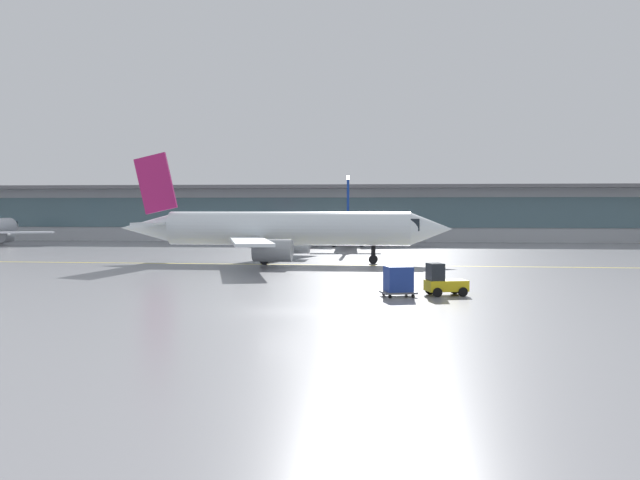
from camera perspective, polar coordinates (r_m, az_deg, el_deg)
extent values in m
plane|color=gray|center=(38.75, -3.16, -5.76)|extent=(400.00, 400.00, 0.00)
cube|color=yellow|center=(70.75, -2.78, -1.99)|extent=(109.96, 3.60, 0.01)
cube|color=#B2B7BC|center=(122.95, 2.65, 2.04)|extent=(209.21, 8.00, 9.00)
cube|color=slate|center=(118.87, 2.56, 2.23)|extent=(200.84, 0.16, 5.04)
cube|color=slate|center=(121.50, 2.62, 4.29)|extent=(217.58, 11.00, 0.60)
cone|color=silver|center=(129.96, -23.47, 1.08)|extent=(2.58, 3.24, 2.53)
cube|color=black|center=(128.08, -23.91, 1.20)|extent=(2.12, 2.43, 0.93)
cube|color=silver|center=(115.53, -23.42, 0.56)|extent=(11.22, 5.61, 0.22)
cylinder|color=#999EA3|center=(117.62, -24.09, 0.22)|extent=(1.69, 2.85, 1.65)
cylinder|color=black|center=(126.09, -24.40, 0.10)|extent=(0.34, 0.34, 1.41)
cylinder|color=black|center=(126.10, -24.39, -0.06)|extent=(0.44, 0.71, 0.71)
cylinder|color=white|center=(105.20, 2.27, 1.19)|extent=(4.16, 21.80, 3.01)
cone|color=white|center=(117.84, 2.26, 1.33)|extent=(3.05, 3.76, 2.86)
cube|color=black|center=(115.42, 2.27, 1.49)|extent=(2.49, 2.83, 1.05)
cone|color=white|center=(91.96, 2.28, 0.99)|extent=(2.81, 4.95, 2.56)
cube|color=white|center=(103.73, -1.99, 0.71)|extent=(12.71, 5.55, 0.25)
cylinder|color=#999EA3|center=(104.94, -0.59, 0.28)|extent=(2.03, 3.28, 1.86)
cube|color=white|center=(103.75, 6.53, 0.69)|extent=(12.64, 6.73, 0.25)
cylinder|color=#999EA3|center=(104.95, 5.12, 0.27)|extent=(2.03, 3.28, 1.86)
cube|color=navy|center=(92.90, 2.28, 3.52)|extent=(0.53, 4.07, 5.67)
cube|color=white|center=(93.29, 0.92, 1.29)|extent=(4.53, 2.36, 0.21)
cube|color=white|center=(93.29, 3.63, 1.29)|extent=(4.53, 2.36, 0.21)
cylinder|color=black|center=(112.86, 2.26, 0.11)|extent=(0.39, 0.39, 1.59)
cylinder|color=black|center=(112.88, 2.26, -0.09)|extent=(0.53, 0.82, 0.80)
cylinder|color=black|center=(103.53, 1.14, -0.11)|extent=(0.39, 0.39, 1.59)
cylinder|color=black|center=(103.55, 1.14, -0.33)|extent=(0.53, 0.82, 0.80)
cylinder|color=black|center=(103.53, 3.39, -0.11)|extent=(0.39, 0.39, 1.59)
cylinder|color=black|center=(103.55, 3.39, -0.33)|extent=(0.53, 0.82, 0.80)
cylinder|color=white|center=(72.54, -2.57, 0.94)|extent=(25.03, 4.20, 3.46)
cone|color=white|center=(71.58, 8.99, 0.89)|extent=(4.25, 3.41, 3.29)
cube|color=black|center=(71.53, 6.78, 1.25)|extent=(3.20, 2.79, 1.21)
cone|color=white|center=(76.55, -13.89, 0.95)|extent=(5.63, 3.11, 2.94)
cube|color=white|center=(81.65, -2.95, 0.45)|extent=(7.45, 14.58, 0.29)
cylinder|color=#999EA3|center=(78.62, -2.20, -0.33)|extent=(3.73, 2.25, 2.14)
cube|color=white|center=(64.27, -5.67, -0.13)|extent=(6.69, 14.62, 0.29)
cylinder|color=#999EA3|center=(66.80, -3.85, -0.85)|extent=(3.73, 2.25, 2.14)
cube|color=#B21E66|center=(76.19, -13.15, 4.48)|extent=(4.68, 0.50, 6.52)
cube|color=white|center=(78.42, -12.20, 1.39)|extent=(2.59, 5.16, 0.24)
cube|color=white|center=(73.63, -13.50, 1.30)|extent=(2.59, 5.16, 0.24)
cylinder|color=black|center=(71.74, 4.33, -1.20)|extent=(0.45, 0.45, 1.83)
cylinder|color=black|center=(71.77, 4.33, -1.57)|extent=(0.93, 0.59, 0.92)
cylinder|color=black|center=(75.32, -3.80, -1.02)|extent=(0.45, 0.45, 1.83)
cylinder|color=black|center=(75.35, -3.80, -1.37)|extent=(0.93, 0.59, 0.92)
cylinder|color=black|center=(70.74, -4.51, -1.25)|extent=(0.45, 0.45, 1.83)
cylinder|color=black|center=(70.77, -4.50, -1.62)|extent=(0.93, 0.59, 0.92)
cube|color=yellow|center=(46.22, 10.17, -3.64)|extent=(2.88, 2.06, 0.70)
cube|color=#1E2328|center=(45.88, 9.30, -2.55)|extent=(1.20, 1.44, 1.10)
cylinder|color=black|center=(47.21, 10.83, -3.94)|extent=(0.64, 0.38, 0.60)
cylinder|color=black|center=(45.92, 11.47, -4.13)|extent=(0.64, 0.38, 0.60)
cylinder|color=black|center=(46.62, 8.88, -4.01)|extent=(0.64, 0.38, 0.60)
cylinder|color=black|center=(45.32, 9.47, -4.20)|extent=(0.64, 0.38, 0.60)
cube|color=#595B60|center=(45.23, 6.34, -4.22)|extent=(2.46, 2.11, 0.12)
cube|color=navy|center=(45.14, 6.35, -3.14)|extent=(1.95, 1.88, 1.60)
cylinder|color=black|center=(46.14, 6.98, -4.30)|extent=(0.24, 0.16, 0.22)
cylinder|color=black|center=(44.82, 7.52, -4.51)|extent=(0.24, 0.16, 0.22)
cylinder|color=black|center=(45.71, 5.18, -4.36)|extent=(0.24, 0.16, 0.22)
cylinder|color=black|center=(44.38, 5.68, -4.57)|extent=(0.24, 0.16, 0.22)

